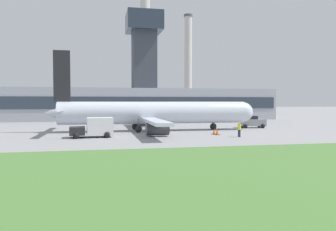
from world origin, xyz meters
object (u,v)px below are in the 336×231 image
(ground_crew_person, at_px, (239,129))
(airplane, at_px, (152,113))
(pushback_tug, at_px, (252,122))
(baggage_truck, at_px, (95,128))

(ground_crew_person, bearing_deg, airplane, 130.71)
(airplane, relative_size, pushback_tug, 7.10)
(airplane, xyz_separation_m, baggage_truck, (-7.71, -6.93, -1.37))
(airplane, height_order, pushback_tug, airplane)
(baggage_truck, bearing_deg, ground_crew_person, -10.56)
(baggage_truck, xyz_separation_m, ground_crew_person, (16.28, -3.04, -0.23))
(airplane, distance_m, baggage_truck, 10.46)
(pushback_tug, distance_m, baggage_truck, 25.56)
(airplane, bearing_deg, pushback_tug, 7.64)
(airplane, xyz_separation_m, pushback_tug, (16.18, 2.17, -1.64))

